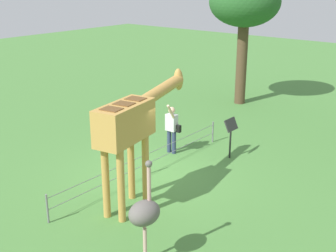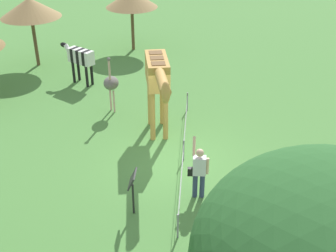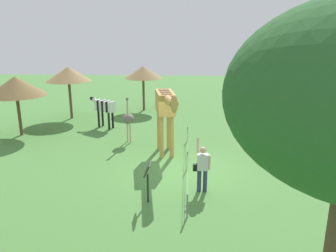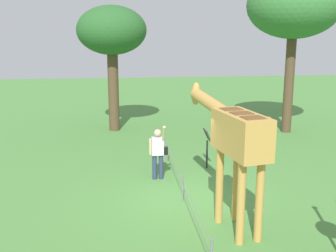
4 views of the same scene
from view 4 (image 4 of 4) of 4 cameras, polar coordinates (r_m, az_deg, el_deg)
name	(u,v)px [view 4 (image 4 of 4)]	position (r m, az deg, el deg)	size (l,w,h in m)	color
ground_plane	(190,201)	(11.45, 2.99, -10.19)	(60.00, 60.00, 0.00)	#4C843D
giraffe	(234,136)	(9.50, 9.06, -1.42)	(3.79, 1.15, 3.12)	#C69347
visitor	(158,151)	(12.73, -1.38, -3.43)	(0.55, 0.58, 1.77)	navy
tree_east	(294,7)	(19.13, 16.88, 15.36)	(4.00, 4.00, 6.92)	brown
tree_northeast	(112,33)	(18.84, -7.72, 12.57)	(3.07, 3.07, 5.57)	brown
info_sign	(207,141)	(13.79, 5.40, -2.00)	(0.56, 0.21, 1.32)	black
wire_fence	(183,187)	(11.26, 2.01, -8.36)	(7.05, 0.05, 0.75)	slate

